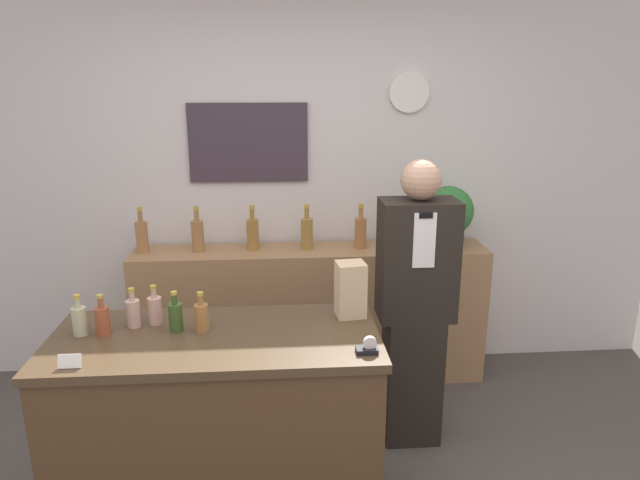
{
  "coord_description": "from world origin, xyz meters",
  "views": [
    {
      "loc": [
        -0.12,
        -1.87,
        2.02
      ],
      "look_at": [
        0.1,
        1.12,
        1.17
      ],
      "focal_mm": 32.0,
      "sensor_mm": 36.0,
      "label": 1
    }
  ],
  "objects_px": {
    "shopkeeper": "(415,307)",
    "potted_plant": "(448,213)",
    "paper_bag": "(351,289)",
    "tape_dispenser": "(368,348)"
  },
  "relations": [
    {
      "from": "paper_bag",
      "to": "potted_plant",
      "type": "bearing_deg",
      "value": 53.72
    },
    {
      "from": "potted_plant",
      "to": "paper_bag",
      "type": "bearing_deg",
      "value": -126.28
    },
    {
      "from": "paper_bag",
      "to": "tape_dispenser",
      "type": "xyz_separation_m",
      "value": [
        0.02,
        -0.39,
        -0.11
      ]
    },
    {
      "from": "potted_plant",
      "to": "tape_dispenser",
      "type": "xyz_separation_m",
      "value": [
        -0.76,
        -1.46,
        -0.22
      ]
    },
    {
      "from": "shopkeeper",
      "to": "paper_bag",
      "type": "height_order",
      "value": "shopkeeper"
    },
    {
      "from": "shopkeeper",
      "to": "potted_plant",
      "type": "xyz_separation_m",
      "value": [
        0.38,
        0.72,
        0.36
      ]
    },
    {
      "from": "paper_bag",
      "to": "tape_dispenser",
      "type": "height_order",
      "value": "paper_bag"
    },
    {
      "from": "shopkeeper",
      "to": "potted_plant",
      "type": "bearing_deg",
      "value": 62.33
    },
    {
      "from": "potted_plant",
      "to": "paper_bag",
      "type": "height_order",
      "value": "potted_plant"
    },
    {
      "from": "shopkeeper",
      "to": "paper_bag",
      "type": "bearing_deg",
      "value": -139.6
    }
  ]
}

